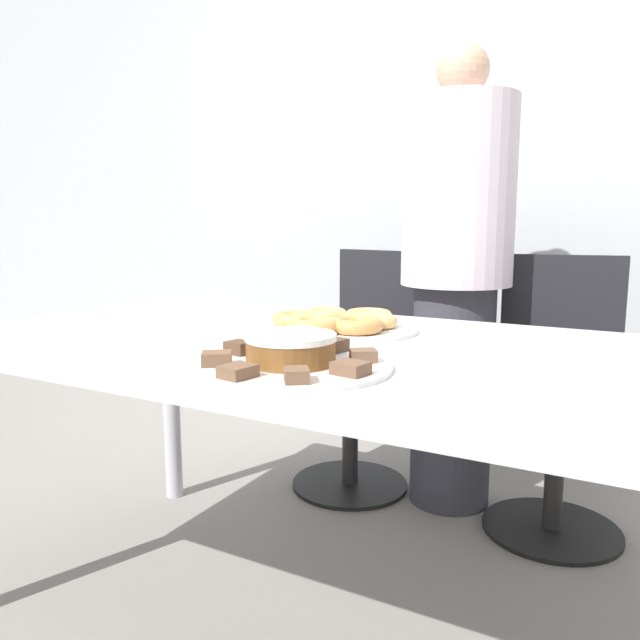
{
  "coord_description": "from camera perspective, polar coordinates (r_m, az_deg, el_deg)",
  "views": [
    {
      "loc": [
        0.64,
        -1.24,
        1.0
      ],
      "look_at": [
        -0.02,
        -0.05,
        0.79
      ],
      "focal_mm": 35.0,
      "sensor_mm": 36.0,
      "label": 1
    }
  ],
  "objects": [
    {
      "name": "table",
      "position": [
        1.43,
        1.54,
        -5.01
      ],
      "size": [
        1.89,
        0.94,
        0.73
      ],
      "color": "silver",
      "rests_on": "ground_plane"
    },
    {
      "name": "lamington_4",
      "position": [
        1.04,
        -2.15,
        -5.05
      ],
      "size": [
        0.06,
        0.06,
        0.02
      ],
      "rotation": [
        0.0,
        0.0,
        5.33
      ],
      "color": "brown",
      "rests_on": "plate_cake"
    },
    {
      "name": "wall_back",
      "position": [
        2.9,
        16.55,
        14.51
      ],
      "size": [
        8.0,
        0.05,
        2.6
      ],
      "color": "#B2B7BC",
      "rests_on": "ground_plane"
    },
    {
      "name": "ground_plane",
      "position": [
        1.72,
        1.44,
        -26.79
      ],
      "size": [
        12.0,
        12.0,
        0.0
      ],
      "primitive_type": "plane",
      "color": "gray"
    },
    {
      "name": "napkin",
      "position": [
        1.28,
        26.68,
        -4.18
      ],
      "size": [
        0.18,
        0.16,
        0.01
      ],
      "color": "white",
      "rests_on": "table"
    },
    {
      "name": "lamington_6",
      "position": [
        1.19,
        3.98,
        -3.26
      ],
      "size": [
        0.06,
        0.06,
        0.02
      ],
      "rotation": [
        0.0,
        0.0,
        6.9
      ],
      "color": "brown",
      "rests_on": "plate_cake"
    },
    {
      "name": "donut_2",
      "position": [
        1.58,
        5.09,
        -0.1
      ],
      "size": [
        0.11,
        0.11,
        0.03
      ],
      "color": "#E5AD66",
      "rests_on": "plate_donuts"
    },
    {
      "name": "donut_1",
      "position": [
        1.5,
        3.39,
        -0.47
      ],
      "size": [
        0.13,
        0.13,
        0.04
      ],
      "color": "#D18E4C",
      "rests_on": "plate_donuts"
    },
    {
      "name": "office_chair_right",
      "position": [
        2.19,
        20.94,
        -6.94
      ],
      "size": [
        0.51,
        0.51,
        0.89
      ],
      "rotation": [
        0.0,
        0.0,
        0.17
      ],
      "color": "black",
      "rests_on": "ground_plane"
    },
    {
      "name": "donut_3",
      "position": [
        1.67,
        4.46,
        0.41
      ],
      "size": [
        0.13,
        0.13,
        0.03
      ],
      "color": "#E5AD66",
      "rests_on": "plate_donuts"
    },
    {
      "name": "donut_5",
      "position": [
        1.6,
        -2.31,
        0.1
      ],
      "size": [
        0.12,
        0.12,
        0.04
      ],
      "color": "tan",
      "rests_on": "plate_donuts"
    },
    {
      "name": "donut_4",
      "position": [
        1.66,
        0.41,
        0.44
      ],
      "size": [
        0.13,
        0.13,
        0.04
      ],
      "color": "#E5AD66",
      "rests_on": "plate_donuts"
    },
    {
      "name": "office_chair_left",
      "position": [
        2.39,
        3.67,
        -5.06
      ],
      "size": [
        0.51,
        0.51,
        0.89
      ],
      "rotation": [
        0.0,
        0.0,
        -0.18
      ],
      "color": "black",
      "rests_on": "ground_plane"
    },
    {
      "name": "donut_0",
      "position": [
        1.58,
        1.98,
        -0.06
      ],
      "size": [
        0.12,
        0.12,
        0.03
      ],
      "color": "tan",
      "rests_on": "plate_donuts"
    },
    {
      "name": "lamington_2",
      "position": [
        1.18,
        -9.43,
        -3.5
      ],
      "size": [
        0.07,
        0.07,
        0.02
      ],
      "rotation": [
        0.0,
        0.0,
        3.76
      ],
      "color": "brown",
      "rests_on": "plate_cake"
    },
    {
      "name": "plate_cake",
      "position": [
        1.18,
        -2.67,
        -4.21
      ],
      "size": [
        0.38,
        0.38,
        0.01
      ],
      "color": "white",
      "rests_on": "table"
    },
    {
      "name": "plate_donuts",
      "position": [
        1.59,
        1.98,
        -0.8
      ],
      "size": [
        0.39,
        0.39,
        0.01
      ],
      "color": "white",
      "rests_on": "table"
    },
    {
      "name": "frosted_cake",
      "position": [
        1.17,
        -2.68,
        -2.61
      ],
      "size": [
        0.17,
        0.17,
        0.06
      ],
      "color": "brown",
      "rests_on": "plate_cake"
    },
    {
      "name": "lamington_3",
      "position": [
        1.08,
        -7.53,
        -4.68
      ],
      "size": [
        0.06,
        0.06,
        0.02
      ],
      "rotation": [
        0.0,
        0.0,
        4.55
      ],
      "color": "brown",
      "rests_on": "plate_cake"
    },
    {
      "name": "donut_6",
      "position": [
        1.49,
        -0.66,
        -0.48
      ],
      "size": [
        0.13,
        0.13,
        0.04
      ],
      "color": "tan",
      "rests_on": "plate_donuts"
    },
    {
      "name": "lamington_1",
      "position": [
        1.27,
        -7.39,
        -2.52
      ],
      "size": [
        0.06,
        0.05,
        0.03
      ],
      "rotation": [
        0.0,
        0.0,
        2.98
      ],
      "color": "#513828",
      "rests_on": "plate_cake"
    },
    {
      "name": "lamington_0",
      "position": [
        1.31,
        -3.08,
        -2.15
      ],
      "size": [
        0.07,
        0.07,
        0.02
      ],
      "rotation": [
        0.0,
        0.0,
        2.19
      ],
      "color": "brown",
      "rests_on": "plate_cake"
    },
    {
      "name": "person_standing",
      "position": [
        2.2,
        12.32,
        4.25
      ],
      "size": [
        0.38,
        0.38,
        1.58
      ],
      "color": "#383842",
      "rests_on": "ground_plane"
    },
    {
      "name": "lamington_5",
      "position": [
        1.09,
        2.82,
        -4.42
      ],
      "size": [
        0.07,
        0.06,
        0.02
      ],
      "rotation": [
        0.0,
        0.0,
        6.12
      ],
      "color": "brown",
      "rests_on": "plate_cake"
    },
    {
      "name": "lamington_7",
      "position": [
        1.28,
        1.4,
        -2.32
      ],
      "size": [
        0.05,
        0.05,
        0.03
      ],
      "rotation": [
        0.0,
        0.0,
        7.69
      ],
      "color": "#513828",
      "rests_on": "plate_cake"
    }
  ]
}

